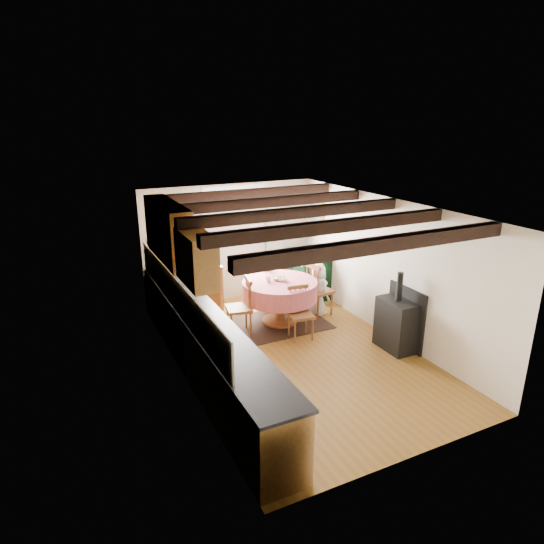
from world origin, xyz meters
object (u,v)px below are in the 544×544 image
cup (268,279)px  aga_range (306,274)px  chair_right (319,289)px  child_right (318,289)px  chair_near (301,313)px  chair_left (239,306)px  dining_table (280,302)px  child_far (265,285)px  cast_iron_stove (397,311)px

cup → aga_range: bearing=36.1°
chair_right → child_right: size_ratio=1.03×
chair_near → chair_left: bearing=151.3°
chair_right → cup: bearing=80.5°
aga_range → cup: aga_range is taller
dining_table → child_far: size_ratio=1.29×
cast_iron_stove → child_right: cast_iron_stove is taller
dining_table → cast_iron_stove: (1.26, -1.72, 0.25)m
chair_near → cast_iron_stove: cast_iron_stove is taller
chair_right → child_far: bearing=43.2°
cast_iron_stove → chair_left: bearing=141.7°
chair_near → aga_range: 2.07m
aga_range → cup: bearing=-143.9°
dining_table → chair_right: size_ratio=1.31×
chair_near → child_right: 1.12m
cast_iron_stove → cup: cast_iron_stove is taller
child_right → cast_iron_stove: bearing=178.4°
chair_right → cup: size_ratio=9.71×
chair_near → aga_range: bearing=65.3°
chair_near → chair_right: size_ratio=0.88×
chair_right → chair_left: bearing=84.7°
cast_iron_stove → child_right: bearing=102.7°
child_right → cup: bearing=76.2°
chair_left → chair_right: size_ratio=0.98×
dining_table → cup: 0.51m
chair_near → child_far: (-0.01, 1.41, 0.07)m
chair_left → child_right: bearing=104.5°
cup → chair_left: bearing=-169.1°
dining_table → cast_iron_stove: 2.15m
chair_left → cast_iron_stove: cast_iron_stove is taller
chair_left → cast_iron_stove: (2.10, -1.66, 0.15)m
chair_left → cup: size_ratio=9.51×
chair_near → aga_range: size_ratio=0.91×
chair_right → cup: 1.13m
aga_range → chair_left: bearing=-150.8°
child_far → chair_near: bearing=81.8°
dining_table → child_right: (0.86, 0.07, 0.10)m
cast_iron_stove → aga_range: bearing=92.3°
child_far → chair_right: bearing=133.7°
aga_range → cast_iron_stove: 2.78m
chair_left → chair_near: bearing=63.9°
chair_left → cup: chair_left is taller
child_far → dining_table: bearing=78.2°
cup → dining_table: bearing=-15.8°
chair_near → chair_left: size_ratio=0.90×
chair_left → child_right: (1.69, 0.13, -0.00)m
child_far → cup: bearing=60.9°
cast_iron_stove → child_far: size_ratio=1.25×
dining_table → chair_near: (0.05, -0.71, 0.05)m
chair_left → child_right: 1.70m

